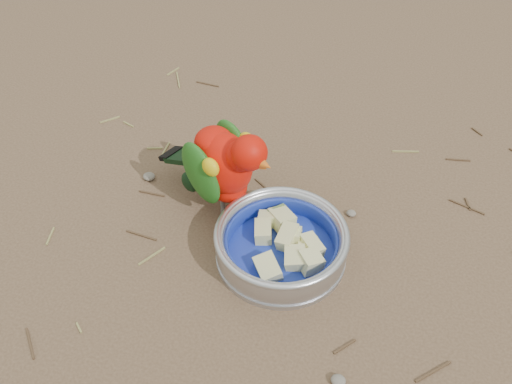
% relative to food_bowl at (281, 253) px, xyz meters
% --- Properties ---
extents(ground, '(60.00, 60.00, 0.00)m').
position_rel_food_bowl_xyz_m(ground, '(-0.03, 0.04, -0.01)').
color(ground, brown).
extents(food_bowl, '(0.22, 0.22, 0.02)m').
position_rel_food_bowl_xyz_m(food_bowl, '(0.00, 0.00, 0.00)').
color(food_bowl, '#B2B2BA').
rests_on(food_bowl, ground).
extents(bowl_wall, '(0.22, 0.22, 0.04)m').
position_rel_food_bowl_xyz_m(bowl_wall, '(0.00, 0.00, 0.03)').
color(bowl_wall, '#B2B2BA').
rests_on(bowl_wall, food_bowl).
extents(fruit_wedges, '(0.13, 0.13, 0.03)m').
position_rel_food_bowl_xyz_m(fruit_wedges, '(0.00, -0.00, 0.02)').
color(fruit_wedges, beige).
rests_on(fruit_wedges, food_bowl).
extents(lory_parrot, '(0.26, 0.19, 0.19)m').
position_rel_food_bowl_xyz_m(lory_parrot, '(-0.13, 0.08, 0.09)').
color(lory_parrot, '#C30F04').
rests_on(lory_parrot, ground).
extents(ground_debris, '(0.90, 0.80, 0.01)m').
position_rel_food_bowl_xyz_m(ground_debris, '(-0.02, 0.06, -0.01)').
color(ground_debris, olive).
rests_on(ground_debris, ground).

